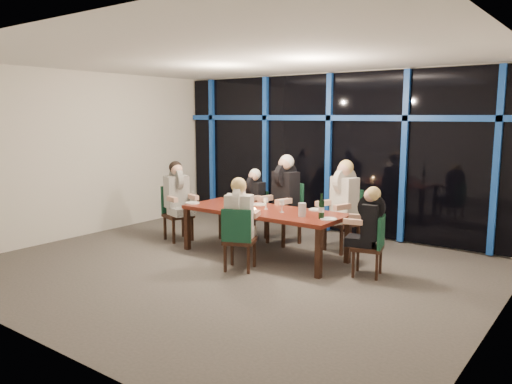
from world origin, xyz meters
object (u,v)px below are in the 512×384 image
at_px(chair_end_left, 176,210).
at_px(diner_near_mid, 240,210).
at_px(diner_far_right, 343,192).
at_px(chair_far_mid, 287,210).
at_px(diner_far_left, 253,194).
at_px(wine_bottle, 321,209).
at_px(chair_end_right, 373,243).
at_px(chair_far_left, 256,212).
at_px(diner_end_left, 177,189).
at_px(chair_far_right, 346,216).
at_px(water_pitcher, 302,210).
at_px(dining_table, 264,214).
at_px(diner_far_mid, 284,186).
at_px(diner_end_right, 369,218).
at_px(chair_near_mid, 238,236).

distance_m(chair_end_left, diner_near_mid, 2.18).
bearing_deg(diner_far_right, chair_far_mid, -158.14).
relative_size(diner_far_left, wine_bottle, 2.31).
bearing_deg(chair_far_mid, diner_near_mid, -67.99).
xyz_separation_m(chair_far_mid, chair_end_right, (1.96, -0.85, -0.11)).
height_order(diner_near_mid, wine_bottle, diner_near_mid).
height_order(chair_far_mid, chair_end_right, chair_far_mid).
distance_m(chair_far_left, chair_end_left, 1.43).
bearing_deg(diner_far_left, wine_bottle, -21.84).
height_order(chair_end_left, diner_end_left, diner_end_left).
relative_size(chair_far_right, water_pitcher, 5.11).
relative_size(dining_table, chair_far_right, 2.54).
xyz_separation_m(chair_far_mid, chair_far_right, (1.04, 0.15, -0.02)).
relative_size(diner_far_mid, wine_bottle, 2.81).
bearing_deg(chair_far_left, diner_end_right, -14.38).
relative_size(diner_far_right, diner_end_right, 1.20).
relative_size(chair_far_mid, chair_end_left, 1.09).
bearing_deg(wine_bottle, diner_end_left, 179.77).
height_order(chair_end_right, diner_near_mid, diner_near_mid).
distance_m(chair_near_mid, diner_end_left, 2.17).
bearing_deg(diner_far_mid, chair_near_mid, -66.30).
bearing_deg(diner_far_mid, chair_far_mid, 90.00).
bearing_deg(chair_far_left, diner_near_mid, -57.11).
bearing_deg(wine_bottle, chair_end_right, 12.63).
distance_m(chair_far_left, diner_near_mid, 1.93).
distance_m(chair_end_left, water_pitcher, 2.68).
height_order(dining_table, chair_far_right, chair_far_right).
bearing_deg(chair_end_left, diner_far_right, -50.32).
relative_size(diner_far_left, diner_end_right, 1.01).
relative_size(chair_far_left, water_pitcher, 4.32).
bearing_deg(chair_far_left, water_pitcher, -28.74).
bearing_deg(diner_far_right, chair_end_right, -26.06).
xyz_separation_m(chair_end_right, diner_far_mid, (-1.98, 0.77, 0.53)).
xyz_separation_m(chair_far_left, chair_end_right, (2.59, -0.79, -0.00)).
xyz_separation_m(diner_end_left, diner_near_mid, (1.95, -0.70, -0.04)).
bearing_deg(diner_near_mid, dining_table, -102.36).
bearing_deg(diner_end_right, chair_end_left, -101.96).
height_order(diner_end_right, wine_bottle, diner_end_right).
xyz_separation_m(chair_far_left, diner_end_left, (-1.02, -0.94, 0.44)).
relative_size(dining_table, diner_near_mid, 2.91).
bearing_deg(chair_far_mid, diner_far_right, 15.84).
xyz_separation_m(chair_far_mid, diner_far_right, (1.02, 0.06, 0.39)).
bearing_deg(chair_far_right, diner_end_left, -138.63).
height_order(diner_far_right, wine_bottle, diner_far_right).
bearing_deg(diner_near_mid, chair_end_left, -42.25).
distance_m(dining_table, chair_far_right, 1.40).
xyz_separation_m(chair_far_right, diner_near_mid, (-0.75, -1.85, 0.31)).
xyz_separation_m(diner_end_left, wine_bottle, (2.89, -0.01, -0.03)).
height_order(dining_table, diner_end_right, diner_end_right).
height_order(wine_bottle, water_pitcher, wine_bottle).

